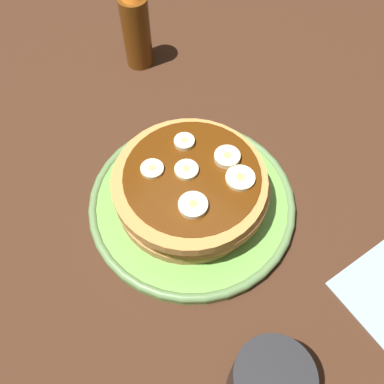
# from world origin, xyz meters

# --- Properties ---
(ground_plane) EXTENTS (1.40, 1.40, 0.03)m
(ground_plane) POSITION_xyz_m (0.00, 0.00, -0.01)
(ground_plane) COLOR #422616
(plate) EXTENTS (0.27, 0.27, 0.02)m
(plate) POSITION_xyz_m (0.00, 0.00, 0.01)
(plate) COLOR #72B74C
(plate) RESTS_ON ground_plane
(pancake_stack) EXTENTS (0.20, 0.20, 0.06)m
(pancake_stack) POSITION_xyz_m (-0.00, -0.00, 0.05)
(pancake_stack) COLOR #B48049
(pancake_stack) RESTS_ON plate
(banana_slice_0) EXTENTS (0.03, 0.03, 0.01)m
(banana_slice_0) POSITION_xyz_m (-0.01, -0.00, 0.08)
(banana_slice_0) COLOR #EFF3BA
(banana_slice_0) RESTS_ON pancake_stack
(banana_slice_1) EXTENTS (0.03, 0.03, 0.01)m
(banana_slice_1) POSITION_xyz_m (-0.04, 0.03, 0.08)
(banana_slice_1) COLOR #F1EFBA
(banana_slice_1) RESTS_ON pancake_stack
(banana_slice_2) EXTENTS (0.03, 0.03, 0.01)m
(banana_slice_2) POSITION_xyz_m (-0.04, -0.02, 0.08)
(banana_slice_2) COLOR beige
(banana_slice_2) RESTS_ON pancake_stack
(banana_slice_3) EXTENTS (0.03, 0.03, 0.01)m
(banana_slice_3) POSITION_xyz_m (0.03, -0.03, 0.08)
(banana_slice_3) COLOR #F1E9BE
(banana_slice_3) RESTS_ON pancake_stack
(banana_slice_4) EXTENTS (0.03, 0.03, 0.01)m
(banana_slice_4) POSITION_xyz_m (0.02, 0.05, 0.08)
(banana_slice_4) COLOR beige
(banana_slice_4) RESTS_ON pancake_stack
(banana_slice_5) EXTENTS (0.04, 0.04, 0.01)m
(banana_slice_5) POSITION_xyz_m (0.05, 0.03, 0.08)
(banana_slice_5) COLOR #F4F2B2
(banana_slice_5) RESTS_ON pancake_stack
(syrup_bottle) EXTENTS (0.05, 0.05, 0.15)m
(syrup_bottle) POSITION_xyz_m (-0.25, 0.17, 0.07)
(syrup_bottle) COLOR brown
(syrup_bottle) RESTS_ON ground_plane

